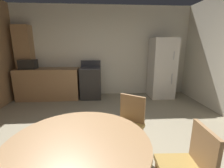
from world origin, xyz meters
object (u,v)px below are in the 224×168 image
object	(u,v)px
oven_range	(91,82)
microwave	(28,64)
chair_east	(189,165)
chair_northeast	(129,122)
refrigerator	(162,68)
dining_table	(79,157)

from	to	relation	value
oven_range	microwave	world-z (taller)	microwave
chair_east	chair_northeast	bearing A→B (deg)	-61.66
refrigerator	chair_east	world-z (taller)	refrigerator
oven_range	chair_east	xyz separation A→B (m)	(1.09, -3.47, 0.03)
microwave	chair_northeast	xyz separation A→B (m)	(2.43, -2.61, -0.53)
oven_range	chair_northeast	size ratio (longest dim) A/B	1.26
refrigerator	dining_table	xyz separation A→B (m)	(-2.03, -3.36, -0.27)
chair_northeast	refrigerator	bearing A→B (deg)	-173.35
dining_table	chair_northeast	bearing A→B (deg)	53.91
dining_table	chair_east	bearing A→B (deg)	-2.77
microwave	chair_east	distance (m)	4.51
refrigerator	dining_table	world-z (taller)	refrigerator
oven_range	dining_table	world-z (taller)	oven_range
microwave	dining_table	size ratio (longest dim) A/B	0.35
oven_range	chair_northeast	xyz separation A→B (m)	(0.68, -2.62, 0.03)
microwave	dining_table	bearing A→B (deg)	-61.59
oven_range	chair_east	distance (m)	3.63
refrigerator	microwave	world-z (taller)	refrigerator
oven_range	chair_northeast	distance (m)	2.70
microwave	refrigerator	bearing A→B (deg)	-0.74
chair_northeast	chair_east	bearing A→B (deg)	61.66
refrigerator	oven_range	bearing A→B (deg)	178.55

